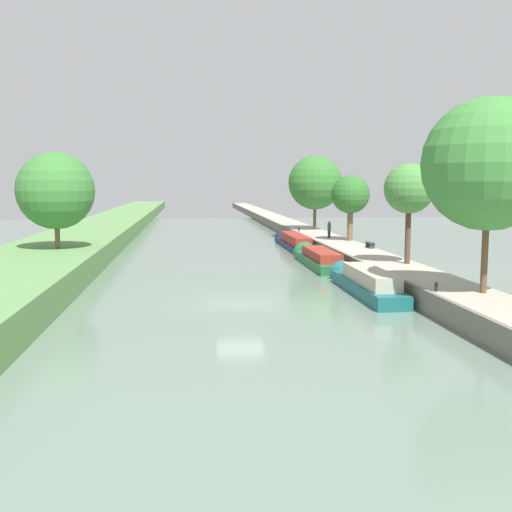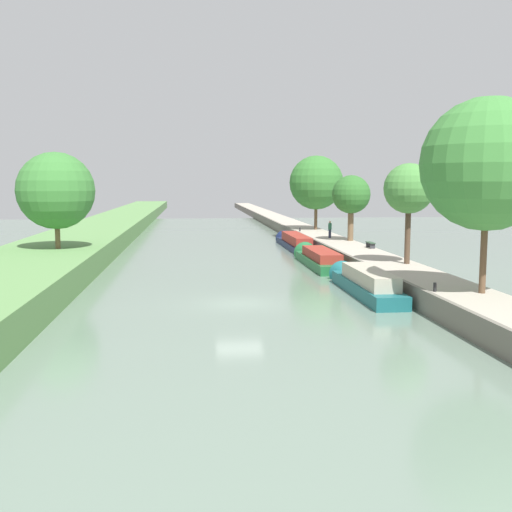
{
  "view_description": "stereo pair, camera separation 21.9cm",
  "coord_description": "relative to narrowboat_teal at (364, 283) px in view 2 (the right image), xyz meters",
  "views": [
    {
      "loc": [
        -2.68,
        -31.95,
        6.43
      ],
      "look_at": [
        2.26,
        12.96,
        1.0
      ],
      "focal_mm": 42.63,
      "sensor_mm": 36.0,
      "label": 1
    },
    {
      "loc": [
        -2.46,
        -31.98,
        6.43
      ],
      "look_at": [
        2.26,
        12.96,
        1.0
      ],
      "focal_mm": 42.63,
      "sensor_mm": 36.0,
      "label": 2
    }
  ],
  "objects": [
    {
      "name": "narrowboat_navy",
      "position": [
        0.14,
        25.54,
        -0.06
      ],
      "size": [
        1.9,
        14.14,
        2.05
      ],
      "color": "#141E42",
      "rests_on": "ground_plane"
    },
    {
      "name": "narrowboat_teal",
      "position": [
        0.0,
        0.0,
        0.0
      ],
      "size": [
        1.84,
        10.79,
        2.06
      ],
      "color": "#195B60",
      "rests_on": "ground_plane"
    },
    {
      "name": "person_walking",
      "position": [
        3.3,
        23.46,
        1.37
      ],
      "size": [
        0.34,
        0.34,
        1.66
      ],
      "color": "#282D42",
      "rests_on": "right_towpath"
    },
    {
      "name": "mooring_bollard_far",
      "position": [
        1.82,
        31.69,
        0.73
      ],
      "size": [
        0.16,
        0.16,
        0.45
      ],
      "color": "black",
      "rests_on": "right_towpath"
    },
    {
      "name": "narrowboat_green",
      "position": [
        -0.17,
        12.51,
        -0.09
      ],
      "size": [
        2.06,
        11.45,
        1.99
      ],
      "color": "#1E6033",
      "rests_on": "ground_plane"
    },
    {
      "name": "stone_quay",
      "position": [
        1.4,
        -2.33,
        -0.04
      ],
      "size": [
        0.25,
        260.0,
        1.18
      ],
      "color": "#6B665B",
      "rests_on": "ground_plane"
    },
    {
      "name": "tree_rightbank_far",
      "position": [
        4.11,
        34.23,
        5.85
      ],
      "size": [
        6.13,
        6.13,
        8.42
      ],
      "color": "brown",
      "rests_on": "right_towpath"
    },
    {
      "name": "ground_plane",
      "position": [
        -7.53,
        -2.33,
        -0.63
      ],
      "size": [
        160.0,
        160.0,
        0.0
      ],
      "primitive_type": "plane",
      "color": "slate"
    },
    {
      "name": "tree_rightbank_midfar",
      "position": [
        4.57,
        20.51,
        4.72
      ],
      "size": [
        3.52,
        3.52,
        6.03
      ],
      "color": "brown",
      "rests_on": "right_towpath"
    },
    {
      "name": "park_bench",
      "position": [
        4.57,
        14.1,
        0.85
      ],
      "size": [
        0.44,
        1.5,
        0.47
      ],
      "color": "#333338",
      "rests_on": "right_towpath"
    },
    {
      "name": "tree_rightbank_near",
      "position": [
        3.95,
        -6.59,
        6.68
      ],
      "size": [
        6.34,
        6.34,
        9.36
      ],
      "color": "brown",
      "rests_on": "right_towpath"
    },
    {
      "name": "mooring_bollard_near",
      "position": [
        1.82,
        -5.99,
        0.73
      ],
      "size": [
        0.16,
        0.16,
        0.45
      ],
      "color": "black",
      "rests_on": "right_towpath"
    },
    {
      "name": "right_towpath",
      "position": [
        3.27,
        -2.33,
        -0.07
      ],
      "size": [
        3.5,
        260.0,
        1.13
      ],
      "color": "#A89E8E",
      "rests_on": "ground_plane"
    },
    {
      "name": "tree_leftbank_downstream",
      "position": [
        -19.69,
        10.68,
        5.25
      ],
      "size": [
        5.52,
        5.52,
        6.94
      ],
      "color": "brown",
      "rests_on": "left_grassy_bank"
    },
    {
      "name": "tree_rightbank_midnear",
      "position": [
        4.1,
        4.26,
        5.41
      ],
      "size": [
        3.29,
        3.29,
        6.6
      ],
      "color": "#4C3828",
      "rests_on": "right_towpath"
    }
  ]
}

